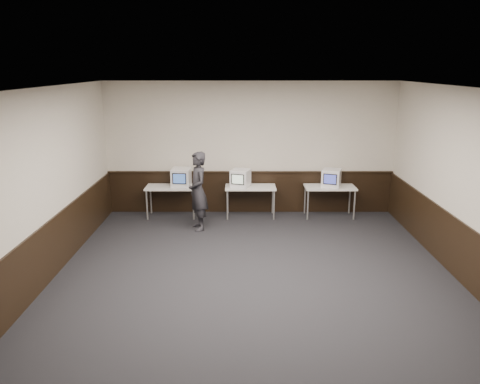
# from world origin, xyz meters

# --- Properties ---
(floor) EXTENTS (8.00, 8.00, 0.00)m
(floor) POSITION_xyz_m (0.00, 0.00, 0.00)
(floor) COLOR black
(floor) RESTS_ON ground
(ceiling) EXTENTS (8.00, 8.00, 0.00)m
(ceiling) POSITION_xyz_m (0.00, 0.00, 3.20)
(ceiling) COLOR white
(ceiling) RESTS_ON back_wall
(back_wall) EXTENTS (7.00, 0.00, 7.00)m
(back_wall) POSITION_xyz_m (0.00, 4.00, 1.60)
(back_wall) COLOR beige
(back_wall) RESTS_ON ground
(front_wall) EXTENTS (7.00, 0.00, 7.00)m
(front_wall) POSITION_xyz_m (0.00, -4.00, 1.60)
(front_wall) COLOR beige
(front_wall) RESTS_ON ground
(left_wall) EXTENTS (0.00, 8.00, 8.00)m
(left_wall) POSITION_xyz_m (-3.50, 0.00, 1.60)
(left_wall) COLOR beige
(left_wall) RESTS_ON ground
(right_wall) EXTENTS (0.00, 8.00, 8.00)m
(right_wall) POSITION_xyz_m (3.50, 0.00, 1.60)
(right_wall) COLOR beige
(right_wall) RESTS_ON ground
(wainscot_back) EXTENTS (6.98, 0.04, 1.00)m
(wainscot_back) POSITION_xyz_m (0.00, 3.98, 0.50)
(wainscot_back) COLOR black
(wainscot_back) RESTS_ON back_wall
(wainscot_left) EXTENTS (0.04, 7.98, 1.00)m
(wainscot_left) POSITION_xyz_m (-3.48, 0.00, 0.50)
(wainscot_left) COLOR black
(wainscot_left) RESTS_ON left_wall
(wainscot_right) EXTENTS (0.04, 7.98, 1.00)m
(wainscot_right) POSITION_xyz_m (3.48, 0.00, 0.50)
(wainscot_right) COLOR black
(wainscot_right) RESTS_ON right_wall
(wainscot_rail) EXTENTS (6.98, 0.06, 0.04)m
(wainscot_rail) POSITION_xyz_m (0.00, 3.96, 1.02)
(wainscot_rail) COLOR black
(wainscot_rail) RESTS_ON wainscot_back
(desk_left) EXTENTS (1.20, 0.60, 0.75)m
(desk_left) POSITION_xyz_m (-1.90, 3.60, 0.68)
(desk_left) COLOR silver
(desk_left) RESTS_ON ground
(desk_center) EXTENTS (1.20, 0.60, 0.75)m
(desk_center) POSITION_xyz_m (0.00, 3.60, 0.68)
(desk_center) COLOR silver
(desk_center) RESTS_ON ground
(desk_right) EXTENTS (1.20, 0.60, 0.75)m
(desk_right) POSITION_xyz_m (1.90, 3.60, 0.68)
(desk_right) COLOR silver
(desk_right) RESTS_ON ground
(emac_left) EXTENTS (0.46, 0.50, 0.44)m
(emac_left) POSITION_xyz_m (-1.65, 3.62, 0.97)
(emac_left) COLOR white
(emac_left) RESTS_ON desk_left
(emac_center) EXTENTS (0.53, 0.54, 0.41)m
(emac_center) POSITION_xyz_m (-0.24, 3.58, 0.96)
(emac_center) COLOR white
(emac_center) RESTS_ON desk_center
(emac_right) EXTENTS (0.54, 0.55, 0.42)m
(emac_right) POSITION_xyz_m (1.92, 3.58, 0.96)
(emac_right) COLOR white
(emac_right) RESTS_ON desk_right
(person) EXTENTS (0.61, 0.74, 1.75)m
(person) POSITION_xyz_m (-1.17, 2.70, 0.87)
(person) COLOR #242429
(person) RESTS_ON ground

